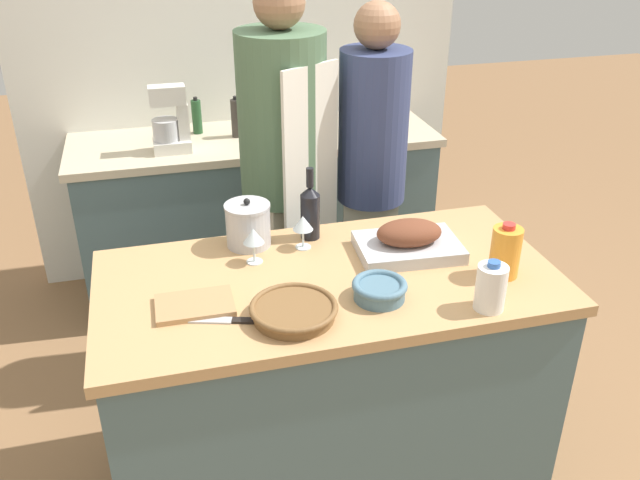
% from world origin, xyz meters
% --- Properties ---
extents(ground_plane, '(12.00, 12.00, 0.00)m').
position_xyz_m(ground_plane, '(0.00, 0.00, 0.00)').
color(ground_plane, '#8E6642').
extents(kitchen_island, '(1.54, 0.77, 0.88)m').
position_xyz_m(kitchen_island, '(0.00, 0.00, 0.44)').
color(kitchen_island, '#4C666B').
rests_on(kitchen_island, ground_plane).
extents(back_counter, '(1.89, 0.60, 0.89)m').
position_xyz_m(back_counter, '(0.00, 1.45, 0.44)').
color(back_counter, '#4C666B').
rests_on(back_counter, ground_plane).
extents(back_wall, '(2.39, 0.10, 2.55)m').
position_xyz_m(back_wall, '(0.00, 1.80, 1.27)').
color(back_wall, silver).
rests_on(back_wall, ground_plane).
extents(roasting_pan, '(0.38, 0.27, 0.13)m').
position_xyz_m(roasting_pan, '(0.32, 0.09, 0.93)').
color(roasting_pan, '#BCBCC1').
rests_on(roasting_pan, kitchen_island).
extents(wicker_basket, '(0.27, 0.27, 0.05)m').
position_xyz_m(wicker_basket, '(-0.17, -0.21, 0.91)').
color(wicker_basket, brown).
rests_on(wicker_basket, kitchen_island).
extents(cutting_board, '(0.24, 0.17, 0.02)m').
position_xyz_m(cutting_board, '(-0.45, -0.07, 0.89)').
color(cutting_board, '#AD7F51').
rests_on(cutting_board, kitchen_island).
extents(stock_pot, '(0.17, 0.17, 0.18)m').
position_xyz_m(stock_pot, '(-0.22, 0.29, 0.96)').
color(stock_pot, '#B7B7BC').
rests_on(stock_pot, kitchen_island).
extents(mixing_bowl, '(0.18, 0.18, 0.06)m').
position_xyz_m(mixing_bowl, '(0.12, -0.17, 0.91)').
color(mixing_bowl, slate).
rests_on(mixing_bowl, kitchen_island).
extents(juice_jug, '(0.10, 0.10, 0.19)m').
position_xyz_m(juice_jug, '(0.57, -0.14, 0.97)').
color(juice_jug, orange).
rests_on(juice_jug, kitchen_island).
extents(milk_jug, '(0.09, 0.09, 0.17)m').
position_xyz_m(milk_jug, '(0.43, -0.31, 0.96)').
color(milk_jug, white).
rests_on(milk_jug, kitchen_island).
extents(wine_bottle_green, '(0.07, 0.07, 0.28)m').
position_xyz_m(wine_bottle_green, '(0.01, 0.29, 0.99)').
color(wine_bottle_green, black).
rests_on(wine_bottle_green, kitchen_island).
extents(wine_glass_left, '(0.07, 0.07, 0.13)m').
position_xyz_m(wine_glass_left, '(-0.22, 0.16, 0.98)').
color(wine_glass_left, silver).
rests_on(wine_glass_left, kitchen_island).
extents(wine_glass_right, '(0.07, 0.07, 0.13)m').
position_xyz_m(wine_glass_right, '(-0.04, 0.22, 0.97)').
color(wine_glass_right, silver).
rests_on(wine_glass_right, kitchen_island).
extents(knife_chef, '(0.22, 0.09, 0.01)m').
position_xyz_m(knife_chef, '(-0.37, -0.17, 0.88)').
color(knife_chef, '#B7B7BC').
rests_on(knife_chef, kitchen_island).
extents(stand_mixer, '(0.18, 0.14, 0.32)m').
position_xyz_m(stand_mixer, '(-0.42, 1.34, 1.02)').
color(stand_mixer, silver).
rests_on(stand_mixer, back_counter).
extents(condiment_bottle_tall, '(0.05, 0.05, 0.21)m').
position_xyz_m(condiment_bottle_tall, '(-0.09, 1.47, 0.98)').
color(condiment_bottle_tall, '#332D28').
rests_on(condiment_bottle_tall, back_counter).
extents(condiment_bottle_short, '(0.05, 0.05, 0.19)m').
position_xyz_m(condiment_bottle_short, '(-0.28, 1.58, 0.97)').
color(condiment_bottle_short, '#234C28').
rests_on(condiment_bottle_short, back_counter).
extents(person_cook_aproned, '(0.40, 0.41, 1.75)m').
position_xyz_m(person_cook_aproned, '(0.01, 0.77, 0.97)').
color(person_cook_aproned, beige).
rests_on(person_cook_aproned, ground_plane).
extents(person_cook_guest, '(0.30, 0.30, 1.64)m').
position_xyz_m(person_cook_guest, '(0.41, 0.76, 0.92)').
color(person_cook_guest, beige).
rests_on(person_cook_guest, ground_plane).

